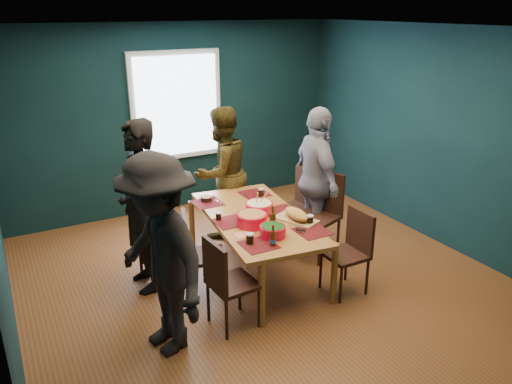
# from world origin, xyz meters

# --- Properties ---
(room) EXTENTS (5.01, 5.01, 2.71)m
(room) POSITION_xyz_m (0.00, 0.27, 1.37)
(room) COLOR brown
(room) RESTS_ON ground
(dining_table) EXTENTS (1.18, 2.02, 0.73)m
(dining_table) POSITION_xyz_m (-0.00, 0.07, 0.66)
(dining_table) COLOR #A76732
(dining_table) RESTS_ON floor
(chair_left_far) EXTENTS (0.52, 0.52, 1.02)m
(chair_left_far) POSITION_xyz_m (-1.01, 0.59, 0.59)
(chair_left_far) COLOR black
(chair_left_far) RESTS_ON floor
(chair_left_mid) EXTENTS (0.53, 0.53, 0.93)m
(chair_left_mid) POSITION_xyz_m (-0.75, 0.02, 0.54)
(chair_left_mid) COLOR black
(chair_left_mid) RESTS_ON floor
(chair_left_near) EXTENTS (0.45, 0.45, 0.92)m
(chair_left_near) POSITION_xyz_m (-0.73, -0.65, 0.53)
(chair_left_near) COLOR black
(chair_left_near) RESTS_ON floor
(chair_right_far) EXTENTS (0.47, 0.47, 0.97)m
(chair_right_far) POSITION_xyz_m (0.91, 0.58, 0.56)
(chair_right_far) COLOR black
(chair_right_far) RESTS_ON floor
(chair_right_mid) EXTENTS (0.60, 0.60, 1.03)m
(chair_right_mid) POSITION_xyz_m (0.96, 0.20, 0.60)
(chair_right_mid) COLOR black
(chair_right_mid) RESTS_ON floor
(chair_right_near) EXTENTS (0.41, 0.41, 0.90)m
(chair_right_near) POSITION_xyz_m (0.74, -0.67, 0.53)
(chair_right_near) COLOR black
(chair_right_near) RESTS_ON floor
(person_far_left) EXTENTS (0.45, 0.68, 1.86)m
(person_far_left) POSITION_xyz_m (-1.17, 0.45, 0.93)
(person_far_left) COLOR black
(person_far_left) RESTS_ON floor
(person_back) EXTENTS (0.99, 0.87, 1.73)m
(person_back) POSITION_xyz_m (0.14, 1.27, 0.86)
(person_back) COLOR black
(person_back) RESTS_ON floor
(person_right) EXTENTS (0.62, 1.12, 1.80)m
(person_right) POSITION_xyz_m (1.00, 0.36, 0.90)
(person_right) COLOR white
(person_right) RESTS_ON floor
(person_near_left) EXTENTS (0.89, 1.28, 1.82)m
(person_near_left) POSITION_xyz_m (-1.33, -0.65, 0.91)
(person_near_left) COLOR black
(person_near_left) RESTS_ON floor
(bowl_salad) EXTENTS (0.32, 0.32, 0.13)m
(bowl_salad) POSITION_xyz_m (-0.16, -0.11, 0.80)
(bowl_salad) COLOR red
(bowl_salad) RESTS_ON dining_table
(bowl_dumpling) EXTENTS (0.31, 0.31, 0.29)m
(bowl_dumpling) POSITION_xyz_m (0.07, 0.13, 0.80)
(bowl_dumpling) COLOR red
(bowl_dumpling) RESTS_ON dining_table
(bowl_herbs) EXTENTS (0.27, 0.27, 0.12)m
(bowl_herbs) POSITION_xyz_m (-0.10, -0.44, 0.79)
(bowl_herbs) COLOR red
(bowl_herbs) RESTS_ON dining_table
(cutting_board) EXTENTS (0.40, 0.60, 0.13)m
(cutting_board) POSITION_xyz_m (0.32, -0.23, 0.79)
(cutting_board) COLOR tan
(cutting_board) RESTS_ON dining_table
(small_bowl) EXTENTS (0.13, 0.13, 0.06)m
(small_bowl) POSITION_xyz_m (-0.30, 0.76, 0.76)
(small_bowl) COLOR black
(small_bowl) RESTS_ON dining_table
(beer_bottle_a) EXTENTS (0.06, 0.06, 0.22)m
(beer_bottle_a) POSITION_xyz_m (-0.20, -0.63, 0.81)
(beer_bottle_a) COLOR #421E0B
(beer_bottle_a) RESTS_ON dining_table
(beer_bottle_b) EXTENTS (0.07, 0.07, 0.25)m
(beer_bottle_b) POSITION_xyz_m (-0.02, -0.30, 0.83)
(beer_bottle_b) COLOR #421E0B
(beer_bottle_b) RESTS_ON dining_table
(cola_glass_a) EXTENTS (0.08, 0.08, 0.11)m
(cola_glass_a) POSITION_xyz_m (-0.38, -0.48, 0.79)
(cola_glass_a) COLOR black
(cola_glass_a) RESTS_ON dining_table
(cola_glass_b) EXTENTS (0.07, 0.07, 0.10)m
(cola_glass_b) POSITION_xyz_m (0.40, -0.38, 0.78)
(cola_glass_b) COLOR black
(cola_glass_b) RESTS_ON dining_table
(cola_glass_c) EXTENTS (0.07, 0.07, 0.10)m
(cola_glass_c) POSITION_xyz_m (0.35, 0.60, 0.78)
(cola_glass_c) COLOR black
(cola_glass_c) RESTS_ON dining_table
(cola_glass_d) EXTENTS (0.06, 0.06, 0.09)m
(cola_glass_d) POSITION_xyz_m (-0.40, 0.18, 0.78)
(cola_glass_d) COLOR black
(cola_glass_d) RESTS_ON dining_table
(napkin_a) EXTENTS (0.18, 0.18, 0.00)m
(napkin_a) POSITION_xyz_m (0.36, 0.10, 0.73)
(napkin_a) COLOR #E57460
(napkin_a) RESTS_ON dining_table
(napkin_b) EXTENTS (0.15, 0.15, 0.00)m
(napkin_b) POSITION_xyz_m (-0.35, -0.27, 0.73)
(napkin_b) COLOR #E57460
(napkin_b) RESTS_ON dining_table
(napkin_c) EXTENTS (0.17, 0.17, 0.00)m
(napkin_c) POSITION_xyz_m (0.31, -0.63, 0.73)
(napkin_c) COLOR #E57460
(napkin_c) RESTS_ON dining_table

